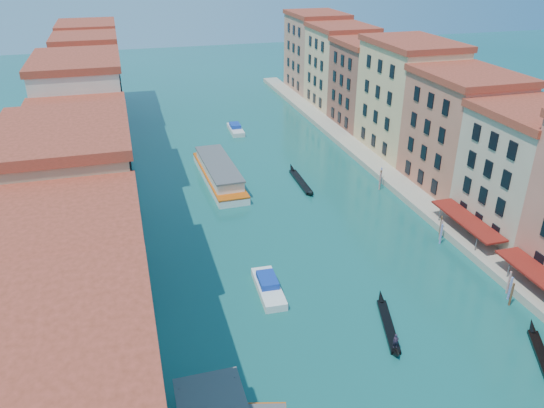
# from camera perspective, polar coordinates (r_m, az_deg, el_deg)

# --- Properties ---
(left_bank_palazzos) EXTENTS (12.80, 128.40, 21.00)m
(left_bank_palazzos) POSITION_cam_1_polar(r_m,az_deg,el_deg) (82.79, -19.48, 6.21)
(left_bank_palazzos) COLOR beige
(left_bank_palazzos) RESTS_ON ground
(right_bank_palazzos) EXTENTS (12.80, 128.40, 21.00)m
(right_bank_palazzos) POSITION_cam_1_polar(r_m,az_deg,el_deg) (96.66, 16.02, 9.46)
(right_bank_palazzos) COLOR #9D563D
(right_bank_palazzos) RESTS_ON ground
(quay) EXTENTS (4.00, 140.00, 1.00)m
(quay) POSITION_cam_1_polar(r_m,az_deg,el_deg) (95.81, 11.24, 3.97)
(quay) COLOR #A9A288
(quay) RESTS_ON ground
(mooring_poles_right) EXTENTS (1.44, 54.24, 3.20)m
(mooring_poles_right) POSITION_cam_1_polar(r_m,az_deg,el_deg) (67.14, 22.75, -7.15)
(mooring_poles_right) COLOR brown
(mooring_poles_right) RESTS_ON ground
(vaporetto_far) EXTENTS (5.64, 21.69, 3.20)m
(vaporetto_far) POSITION_cam_1_polar(r_m,az_deg,el_deg) (89.52, -5.73, 3.40)
(vaporetto_far) COLOR white
(vaporetto_far) RESTS_ON ground
(gondola_fore) EXTENTS (3.91, 10.69, 2.18)m
(gondola_fore) POSITION_cam_1_polar(r_m,az_deg,el_deg) (57.71, 12.40, -12.55)
(gondola_fore) COLOR black
(gondola_fore) RESTS_ON ground
(gondola_right) EXTENTS (5.65, 10.11, 2.18)m
(gondola_right) POSITION_cam_1_polar(r_m,az_deg,el_deg) (58.47, 27.22, -14.67)
(gondola_right) COLOR black
(gondola_right) RESTS_ON ground
(gondola_far) EXTENTS (1.45, 12.87, 1.82)m
(gondola_far) POSITION_cam_1_polar(r_m,az_deg,el_deg) (88.73, 3.07, 2.53)
(gondola_far) COLOR black
(gondola_far) RESTS_ON ground
(motorboat_mid) EXTENTS (2.81, 8.01, 1.64)m
(motorboat_mid) POSITION_cam_1_polar(r_m,az_deg,el_deg) (61.41, -0.39, -8.86)
(motorboat_mid) COLOR white
(motorboat_mid) RESTS_ON ground
(motorboat_far) EXTENTS (2.63, 7.88, 1.62)m
(motorboat_far) POSITION_cam_1_polar(r_m,az_deg,el_deg) (113.98, -3.94, 8.08)
(motorboat_far) COLOR silver
(motorboat_far) RESTS_ON ground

